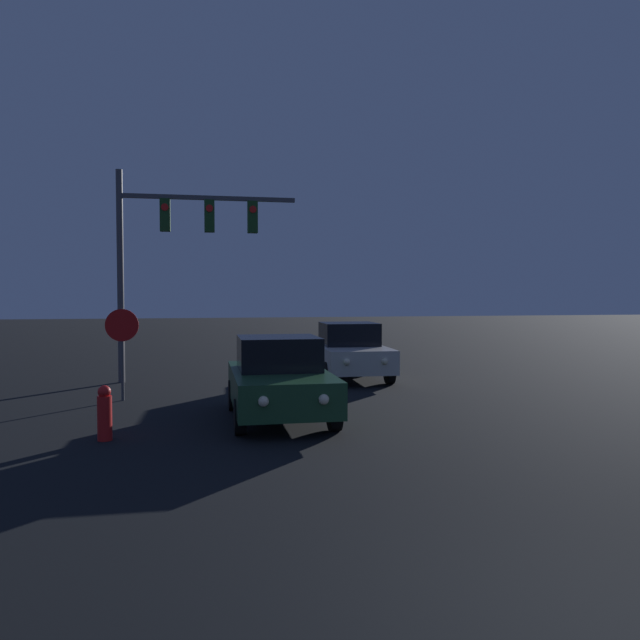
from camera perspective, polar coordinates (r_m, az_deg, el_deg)
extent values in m
cube|color=#1E4728|center=(12.25, -3.71, -6.13)|extent=(1.86, 3.84, 0.65)
cube|color=black|center=(12.36, -3.83, -3.03)|extent=(1.57, 1.58, 0.65)
cylinder|color=black|center=(11.29, 1.32, -8.53)|extent=(0.21, 0.63, 0.63)
cylinder|color=black|center=(11.07, -7.33, -8.77)|extent=(0.21, 0.63, 0.63)
cylinder|color=black|center=(13.58, -0.77, -6.66)|extent=(0.21, 0.63, 0.63)
cylinder|color=black|center=(13.40, -7.93, -6.81)|extent=(0.21, 0.63, 0.63)
sphere|color=#F9EFC6|center=(10.44, 0.35, -7.27)|extent=(0.18, 0.18, 0.18)
sphere|color=#F9EFC6|center=(10.29, -5.20, -7.42)|extent=(0.18, 0.18, 0.18)
cube|color=beige|center=(18.03, 2.79, -3.37)|extent=(1.96, 3.88, 0.65)
cube|color=black|center=(18.17, 2.67, -1.27)|extent=(1.61, 1.62, 0.65)
cylinder|color=black|center=(17.13, 6.38, -4.78)|extent=(0.22, 0.64, 0.63)
cylinder|color=black|center=(16.76, 0.81, -4.92)|extent=(0.22, 0.64, 0.63)
cylinder|color=black|center=(19.40, 4.50, -3.92)|extent=(0.22, 0.64, 0.63)
cylinder|color=black|center=(19.08, -0.43, -4.02)|extent=(0.22, 0.64, 0.63)
sphere|color=#F9EFC6|center=(16.28, 5.95, -3.78)|extent=(0.18, 0.18, 0.18)
sphere|color=#F9EFC6|center=(16.05, 2.47, -3.86)|extent=(0.18, 0.18, 0.18)
cylinder|color=#4C4C51|center=(18.05, -17.78, 3.80)|extent=(0.18, 0.18, 5.85)
cube|color=#4C4C51|center=(18.13, -10.09, 10.93)|extent=(4.86, 0.12, 0.12)
cube|color=#1E471E|center=(18.08, -13.98, 9.29)|extent=(0.28, 0.28, 0.90)
cylinder|color=red|center=(17.96, -14.01, 9.99)|extent=(0.20, 0.02, 0.20)
cube|color=#1E471E|center=(18.06, -10.08, 9.33)|extent=(0.28, 0.28, 0.90)
cylinder|color=red|center=(17.94, -10.07, 10.03)|extent=(0.20, 0.02, 0.20)
cube|color=#1E471E|center=(18.13, -6.19, 9.33)|extent=(0.28, 0.28, 0.90)
cylinder|color=red|center=(18.00, -6.15, 10.03)|extent=(0.20, 0.02, 0.20)
cylinder|color=#4C4C51|center=(15.03, -17.62, -3.05)|extent=(0.07, 0.07, 2.11)
cylinder|color=red|center=(14.96, -17.67, -0.45)|extent=(0.75, 0.03, 0.75)
cylinder|color=red|center=(11.18, -19.09, -8.48)|extent=(0.24, 0.24, 0.75)
sphere|color=red|center=(11.10, -19.12, -6.21)|extent=(0.22, 0.22, 0.22)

